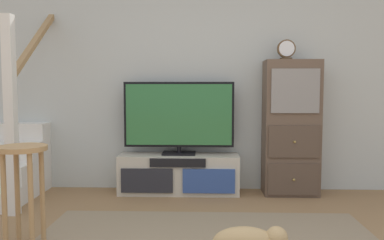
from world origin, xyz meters
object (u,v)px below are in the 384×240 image
(media_console, at_px, (179,174))
(desk_clock, at_px, (286,50))
(television, at_px, (179,116))
(side_cabinet, at_px, (291,128))
(bar_stool_near, at_px, (23,173))

(media_console, xyz_separation_m, desk_clock, (1.15, -0.00, 1.35))
(media_console, distance_m, television, 0.64)
(side_cabinet, bearing_deg, television, 179.36)
(media_console, height_order, side_cabinet, side_cabinet)
(television, distance_m, desk_clock, 1.35)
(television, xyz_separation_m, bar_stool_near, (-1.01, -1.55, -0.30))
(media_console, height_order, desk_clock, desk_clock)
(desk_clock, xyz_separation_m, bar_stool_near, (-2.15, -1.52, -1.01))
(television, bearing_deg, bar_stool_near, -123.03)
(side_cabinet, distance_m, bar_stool_near, 2.70)
(side_cabinet, bearing_deg, media_console, -179.51)
(side_cabinet, height_order, bar_stool_near, side_cabinet)
(desk_clock, bearing_deg, bar_stool_near, -144.80)
(media_console, relative_size, television, 1.09)
(media_console, xyz_separation_m, bar_stool_near, (-1.01, -1.52, 0.34))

